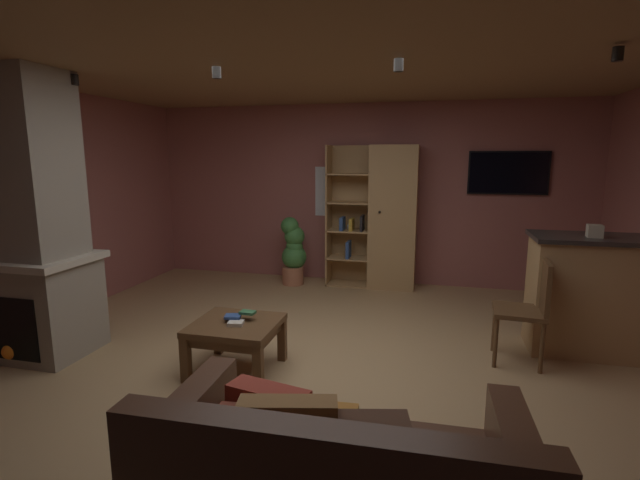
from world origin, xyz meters
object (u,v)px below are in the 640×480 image
table_book_0 (236,323)px  table_book_1 (233,316)px  wall_mounted_tv (508,173)px  coffee_table (236,332)px  potted_floor_plant (293,251)px  tissue_box (595,231)px  dining_chair (530,305)px  kitchen_bar_counter (616,296)px  stone_fireplace (29,231)px  bookshelf_cabinet (387,218)px  table_book_2 (248,313)px

table_book_0 → table_book_1: table_book_1 is taller
table_book_1 → wall_mounted_tv: bearing=50.6°
coffee_table → potted_floor_plant: bearing=96.9°
tissue_box → dining_chair: (-0.54, -0.33, -0.61)m
tissue_box → potted_floor_plant: tissue_box is taller
coffee_table → kitchen_bar_counter: bearing=19.5°
coffee_table → table_book_0: size_ratio=5.61×
stone_fireplace → table_book_0: bearing=0.6°
kitchen_bar_counter → tissue_box: size_ratio=12.40×
kitchen_bar_counter → table_book_0: 3.37m
tissue_box → bookshelf_cabinet: bearing=137.9°
coffee_table → table_book_2: table_book_2 is taller
table_book_0 → table_book_2: (0.05, 0.14, 0.05)m
stone_fireplace → kitchen_bar_counter: 5.27m
kitchen_bar_counter → wall_mounted_tv: bearing=109.8°
kitchen_bar_counter → table_book_0: (-3.15, -1.19, -0.10)m
coffee_table → table_book_2: bearing=44.5°
coffee_table → table_book_1: 0.13m
kitchen_bar_counter → coffee_table: kitchen_bar_counter is taller
tissue_box → table_book_0: bearing=-158.8°
bookshelf_cabinet → wall_mounted_tv: 1.67m
tissue_box → dining_chair: 0.88m
tissue_box → wall_mounted_tv: 2.11m
stone_fireplace → bookshelf_cabinet: stone_fireplace is taller
potted_floor_plant → wall_mounted_tv: bearing=7.5°
bookshelf_cabinet → coffee_table: bearing=-108.3°
bookshelf_cabinet → dining_chair: bearing=-55.8°
tissue_box → wall_mounted_tv: (-0.45, 2.01, 0.43)m
table_book_2 → dining_chair: size_ratio=0.14×
dining_chair → tissue_box: bearing=31.1°
coffee_table → dining_chair: dining_chair is taller
wall_mounted_tv → table_book_1: bearing=-129.4°
table_book_0 → table_book_1: bearing=127.6°
coffee_table → table_book_2: 0.18m
kitchen_bar_counter → table_book_1: 3.40m
potted_floor_plant → tissue_box: bearing=-26.6°
bookshelf_cabinet → table_book_1: size_ratio=14.85×
coffee_table → wall_mounted_tv: bearing=51.1°
tissue_box → table_book_2: tissue_box is taller
table_book_1 → dining_chair: bearing=16.6°
stone_fireplace → dining_chair: bearing=10.8°
stone_fireplace → kitchen_bar_counter: stone_fireplace is taller
stone_fireplace → tissue_box: 4.98m
table_book_2 → wall_mounted_tv: 4.00m
table_book_2 → kitchen_bar_counter: bearing=18.8°
table_book_2 → potted_floor_plant: bearing=98.8°
stone_fireplace → table_book_2: bearing=4.5°
kitchen_bar_counter → dining_chair: kitchen_bar_counter is taller
coffee_table → wall_mounted_tv: 4.14m
bookshelf_cabinet → wall_mounted_tv: bearing=7.8°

